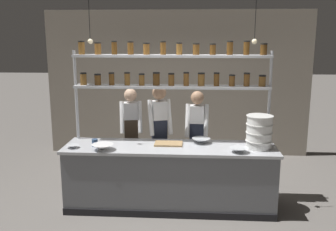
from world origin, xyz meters
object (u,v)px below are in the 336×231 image
at_px(cutting_board, 169,144).
at_px(prep_bowl_near_right, 201,141).
at_px(chef_center, 160,131).
at_px(chef_right, 197,135).
at_px(serving_cup_front, 95,143).
at_px(chef_left, 131,130).
at_px(prep_bowl_near_left, 73,146).
at_px(container_stack, 259,132).
at_px(prep_bowl_center_front, 239,150).
at_px(spice_shelf_unit, 171,74).
at_px(prep_bowl_center_back, 103,147).

relative_size(cutting_board, prep_bowl_near_right, 1.50).
distance_m(chef_center, cutting_board, 0.51).
height_order(chef_right, serving_cup_front, chef_right).
xyz_separation_m(chef_left, chef_center, (0.49, -0.27, 0.06)).
xyz_separation_m(prep_bowl_near_right, serving_cup_front, (-1.51, -0.26, 0.02)).
xyz_separation_m(chef_center, prep_bowl_near_right, (0.64, -0.38, -0.03)).
bearing_deg(prep_bowl_near_left, container_stack, 3.49).
relative_size(prep_bowl_center_front, prep_bowl_near_right, 0.93).
bearing_deg(prep_bowl_center_front, prep_bowl_near_left, 178.61).
distance_m(chef_right, prep_bowl_near_right, 0.46).
height_order(prep_bowl_near_left, prep_bowl_center_front, prep_bowl_center_front).
bearing_deg(container_stack, prep_bowl_near_right, 165.64).
relative_size(chef_center, cutting_board, 4.27).
xyz_separation_m(container_stack, prep_bowl_near_right, (-0.79, 0.20, -0.20)).
relative_size(chef_right, serving_cup_front, 15.54).
xyz_separation_m(chef_left, serving_cup_front, (-0.37, -0.91, 0.04)).
distance_m(cutting_board, prep_bowl_near_right, 0.48).
distance_m(spice_shelf_unit, chef_left, 1.30).
bearing_deg(serving_cup_front, prep_bowl_center_front, -4.49).
bearing_deg(spice_shelf_unit, cutting_board, -95.09).
distance_m(chef_left, serving_cup_front, 0.98).
bearing_deg(prep_bowl_near_left, chef_center, 32.56).
bearing_deg(chef_center, chef_right, -8.78).
bearing_deg(spice_shelf_unit, serving_cup_front, -159.17).
distance_m(chef_right, prep_bowl_center_front, 1.04).
height_order(chef_right, prep_bowl_center_back, chef_right).
bearing_deg(chef_right, prep_bowl_center_back, -142.50).
height_order(prep_bowl_near_left, prep_bowl_center_back, prep_bowl_center_back).
height_order(chef_left, chef_right, chef_left).
distance_m(prep_bowl_near_left, serving_cup_front, 0.31).
bearing_deg(container_stack, prep_bowl_near_left, -176.51).
distance_m(chef_center, prep_bowl_near_left, 1.37).
distance_m(prep_bowl_near_left, prep_bowl_center_front, 2.29).
bearing_deg(chef_left, prep_bowl_near_left, -134.10).
bearing_deg(chef_center, prep_bowl_center_back, -148.12).
xyz_separation_m(spice_shelf_unit, chef_left, (-0.69, 0.50, -0.98)).
xyz_separation_m(chef_left, cutting_board, (0.67, -0.75, 0.00)).
height_order(spice_shelf_unit, prep_bowl_center_back, spice_shelf_unit).
height_order(container_stack, prep_bowl_near_right, container_stack).
distance_m(chef_right, prep_bowl_near_left, 1.92).
height_order(chef_center, prep_bowl_center_back, chef_center).
distance_m(spice_shelf_unit, serving_cup_front, 1.47).
height_order(spice_shelf_unit, cutting_board, spice_shelf_unit).
bearing_deg(chef_left, chef_center, -39.51).
relative_size(prep_bowl_center_front, serving_cup_front, 2.39).
relative_size(cutting_board, serving_cup_front, 3.84).
xyz_separation_m(chef_right, prep_bowl_center_front, (0.55, -0.87, 0.03)).
xyz_separation_m(cutting_board, serving_cup_front, (-1.04, -0.15, 0.04)).
bearing_deg(chef_center, spice_shelf_unit, -66.93).
distance_m(chef_center, prep_bowl_center_back, 1.08).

